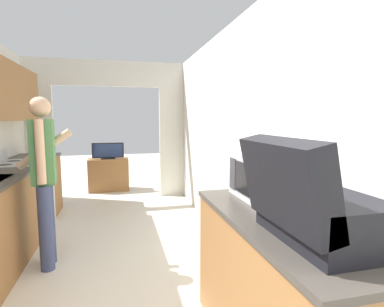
% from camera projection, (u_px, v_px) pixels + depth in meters
% --- Properties ---
extents(wall_right, '(0.06, 7.33, 2.50)m').
position_uv_depth(wall_right, '(256.00, 144.00, 2.76)').
color(wall_right, silver).
rests_on(wall_right, ground_plane).
extents(wall_far_with_doorway, '(3.15, 0.06, 2.50)m').
position_uv_depth(wall_far_with_doorway, '(108.00, 120.00, 5.39)').
color(wall_far_with_doorway, silver).
rests_on(wall_far_with_doorway, ground_plane).
extents(counter_right, '(0.62, 1.47, 0.92)m').
position_uv_depth(counter_right, '(282.00, 294.00, 1.75)').
color(counter_right, brown).
rests_on(counter_right, ground_plane).
extents(range_oven, '(0.66, 0.79, 1.06)m').
position_uv_depth(range_oven, '(22.00, 197.00, 3.88)').
color(range_oven, '#B7B7BC').
rests_on(range_oven, ground_plane).
extents(person, '(0.54, 0.40, 1.69)m').
position_uv_depth(person, '(44.00, 177.00, 2.92)').
color(person, '#384266').
rests_on(person, ground_plane).
extents(suitcase, '(0.49, 0.60, 0.48)m').
position_uv_depth(suitcase, '(309.00, 205.00, 1.36)').
color(suitcase, black).
rests_on(suitcase, counter_right).
extents(microwave, '(0.38, 0.51, 0.31)m').
position_uv_depth(microwave, '(267.00, 177.00, 2.09)').
color(microwave, '#B7B7BC').
rests_on(microwave, counter_right).
extents(tv_cabinet, '(0.80, 0.42, 0.66)m').
position_uv_depth(tv_cabinet, '(109.00, 174.00, 6.18)').
color(tv_cabinet, brown).
rests_on(tv_cabinet, ground_plane).
extents(television, '(0.63, 0.16, 0.33)m').
position_uv_depth(television, '(108.00, 151.00, 6.08)').
color(television, black).
rests_on(television, tv_cabinet).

